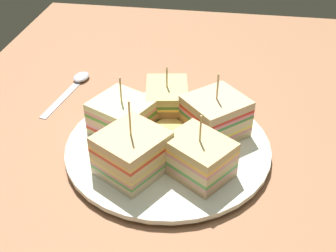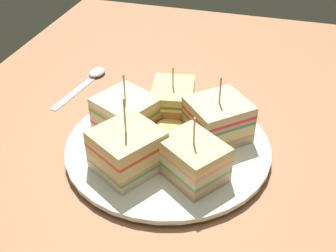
% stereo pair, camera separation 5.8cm
% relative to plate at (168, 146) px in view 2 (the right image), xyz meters
% --- Properties ---
extents(ground_plane, '(1.06, 0.75, 0.02)m').
position_rel_plate_xyz_m(ground_plane, '(0.00, 0.00, -0.02)').
color(ground_plane, '#A36E4C').
extents(plate, '(0.28, 0.28, 0.01)m').
position_rel_plate_xyz_m(plate, '(0.00, 0.00, 0.00)').
color(plate, white).
rests_on(plate, ground_plane).
extents(sandwich_wedge_0, '(0.10, 0.10, 0.09)m').
position_rel_plate_xyz_m(sandwich_wedge_0, '(0.02, 0.07, 0.03)').
color(sandwich_wedge_0, '#E4C78A').
rests_on(sandwich_wedge_0, plate).
extents(sandwich_wedge_1, '(0.10, 0.10, 0.10)m').
position_rel_plate_xyz_m(sandwich_wedge_1, '(-0.06, 0.04, 0.03)').
color(sandwich_wedge_1, beige).
rests_on(sandwich_wedge_1, plate).
extents(sandwich_wedge_2, '(0.09, 0.10, 0.09)m').
position_rel_plate_xyz_m(sandwich_wedge_2, '(-0.05, -0.05, 0.03)').
color(sandwich_wedge_2, '#E0B789').
rests_on(sandwich_wedge_2, plate).
extents(sandwich_wedge_3, '(0.10, 0.10, 0.09)m').
position_rel_plate_xyz_m(sandwich_wedge_3, '(0.04, -0.06, 0.03)').
color(sandwich_wedge_3, '#D9BB89').
rests_on(sandwich_wedge_3, plate).
extents(sandwich_wedge_4, '(0.09, 0.07, 0.08)m').
position_rel_plate_xyz_m(sandwich_wedge_4, '(0.07, 0.01, 0.03)').
color(sandwich_wedge_4, beige).
rests_on(sandwich_wedge_4, plate).
extents(chip_pile, '(0.08, 0.06, 0.03)m').
position_rel_plate_xyz_m(chip_pile, '(0.00, 0.00, 0.02)').
color(chip_pile, '#EACC83').
rests_on(chip_pile, plate).
extents(spoon, '(0.15, 0.04, 0.01)m').
position_rel_plate_xyz_m(spoon, '(0.15, 0.19, -0.00)').
color(spoon, silver).
rests_on(spoon, ground_plane).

